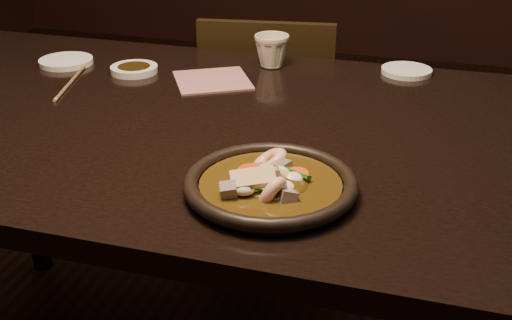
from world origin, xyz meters
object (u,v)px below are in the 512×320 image
(plate, at_px, (271,185))
(tea_cup, at_px, (272,50))
(table, at_px, (202,153))
(chair, at_px, (270,136))

(plate, distance_m, tea_cup, 0.63)
(table, height_order, plate, plate)
(chair, bearing_deg, table, 84.29)
(table, relative_size, tea_cup, 19.19)
(table, height_order, tea_cup, tea_cup)
(tea_cup, bearing_deg, plate, -74.86)
(table, relative_size, chair, 1.96)
(table, distance_m, chair, 0.66)
(table, distance_m, tea_cup, 0.37)
(chair, xyz_separation_m, plate, (0.24, -0.87, 0.32))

